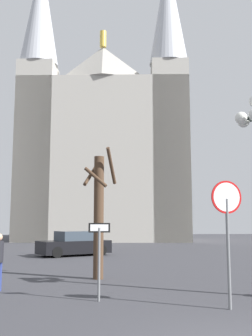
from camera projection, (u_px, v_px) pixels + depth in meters
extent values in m
cube|color=#ADA89E|center=(105.00, 164.00, 45.82)|extent=(19.42, 13.06, 17.38)
pyramid|color=#ADA89E|center=(103.00, 62.00, 42.77)|extent=(6.58, 2.73, 3.50)
cylinder|color=gold|center=(103.00, 39.00, 43.12)|extent=(0.70, 0.70, 1.80)
cube|color=#ADA89E|center=(36.00, 151.00, 42.54)|extent=(4.29, 4.29, 19.22)
cone|color=#B7BAC1|center=(40.00, 10.00, 44.72)|extent=(4.25, 4.25, 13.05)
cube|color=#ADA89E|center=(170.00, 151.00, 42.28)|extent=(4.29, 4.29, 19.22)
cone|color=#B7BAC1|center=(168.00, 9.00, 44.45)|extent=(4.25, 4.25, 13.05)
cylinder|color=slate|center=(228.00, 253.00, 9.57)|extent=(0.08, 0.08, 2.63)
cylinder|color=red|center=(226.00, 197.00, 9.76)|extent=(0.81, 0.18, 0.81)
cylinder|color=white|center=(227.00, 197.00, 9.74)|extent=(0.71, 0.13, 0.72)
cylinder|color=slate|center=(99.00, 264.00, 10.50)|extent=(0.07, 0.07, 1.91)
cube|color=black|center=(99.00, 228.00, 10.63)|extent=(0.58, 0.05, 0.25)
cube|color=white|center=(99.00, 228.00, 10.61)|extent=(0.49, 0.02, 0.18)
sphere|color=white|center=(244.00, 122.00, 12.08)|extent=(0.36, 0.36, 0.36)
cylinder|color=#2D3833|center=(250.00, 120.00, 11.89)|extent=(0.44, 0.28, 0.05)
sphere|color=white|center=(241.00, 118.00, 11.65)|extent=(0.36, 0.36, 0.36)
cylinder|color=#2D3833|center=(249.00, 118.00, 11.67)|extent=(0.05, 0.48, 0.05)
cylinder|color=#473323|center=(99.00, 217.00, 14.67)|extent=(0.37, 0.37, 4.51)
cylinder|color=#473323|center=(91.00, 175.00, 15.08)|extent=(0.61, 0.78, 0.89)
cylinder|color=#473323|center=(96.00, 177.00, 14.48)|extent=(0.88, 0.42, 0.78)
cylinder|color=#473323|center=(111.00, 166.00, 14.81)|extent=(0.48, 1.04, 1.29)
cube|color=black|center=(74.00, 247.00, 24.33)|extent=(4.70, 3.63, 0.77)
cube|color=#333D47|center=(77.00, 236.00, 24.54)|extent=(2.92, 2.59, 0.57)
cylinder|color=black|center=(57.00, 252.00, 22.82)|extent=(0.67, 0.49, 0.64)
cylinder|color=black|center=(46.00, 251.00, 24.20)|extent=(0.67, 0.49, 0.64)
cylinder|color=black|center=(101.00, 250.00, 24.42)|extent=(0.67, 0.49, 0.64)
cylinder|color=black|center=(89.00, 249.00, 25.79)|extent=(0.67, 0.49, 0.64)
cylinder|color=navy|center=(0.00, 277.00, 11.94)|extent=(0.12, 0.12, 0.85)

